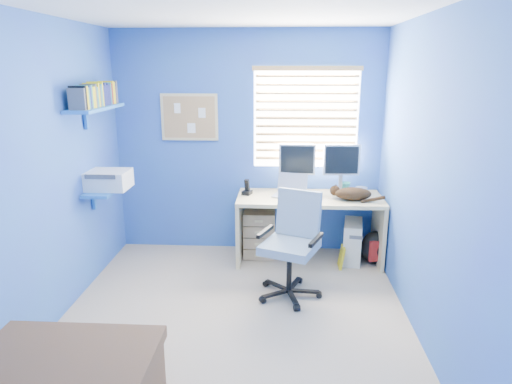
# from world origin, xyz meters

# --- Properties ---
(floor) EXTENTS (3.00, 3.20, 0.00)m
(floor) POSITION_xyz_m (0.00, 0.00, 0.00)
(floor) COLOR #A49685
(floor) RESTS_ON ground
(ceiling) EXTENTS (3.00, 3.20, 0.00)m
(ceiling) POSITION_xyz_m (0.00, 0.00, 2.50)
(ceiling) COLOR white
(ceiling) RESTS_ON wall_back
(wall_back) EXTENTS (3.00, 0.01, 2.50)m
(wall_back) POSITION_xyz_m (0.00, 1.60, 1.25)
(wall_back) COLOR #306CB4
(wall_back) RESTS_ON ground
(wall_front) EXTENTS (3.00, 0.01, 2.50)m
(wall_front) POSITION_xyz_m (0.00, -1.60, 1.25)
(wall_front) COLOR #306CB4
(wall_front) RESTS_ON ground
(wall_left) EXTENTS (0.01, 3.20, 2.50)m
(wall_left) POSITION_xyz_m (-1.50, 0.00, 1.25)
(wall_left) COLOR #306CB4
(wall_left) RESTS_ON ground
(wall_right) EXTENTS (0.01, 3.20, 2.50)m
(wall_right) POSITION_xyz_m (1.50, 0.00, 1.25)
(wall_right) COLOR #306CB4
(wall_right) RESTS_ON ground
(desk) EXTENTS (1.56, 0.65, 0.74)m
(desk) POSITION_xyz_m (0.70, 1.26, 0.37)
(desk) COLOR tan
(desk) RESTS_ON floor
(laptop) EXTENTS (0.39, 0.35, 0.22)m
(laptop) POSITION_xyz_m (0.48, 1.25, 0.85)
(laptop) COLOR silver
(laptop) RESTS_ON desk
(monitor_left) EXTENTS (0.41, 0.14, 0.54)m
(monitor_left) POSITION_xyz_m (0.56, 1.46, 1.01)
(monitor_left) COLOR silver
(monitor_left) RESTS_ON desk
(monitor_right) EXTENTS (0.41, 0.14, 0.54)m
(monitor_right) POSITION_xyz_m (1.05, 1.46, 1.01)
(monitor_right) COLOR silver
(monitor_right) RESTS_ON desk
(phone) EXTENTS (0.12, 0.13, 0.17)m
(phone) POSITION_xyz_m (0.01, 1.31, 0.82)
(phone) COLOR black
(phone) RESTS_ON desk
(mug) EXTENTS (0.10, 0.09, 0.10)m
(mug) POSITION_xyz_m (1.11, 1.50, 0.79)
(mug) COLOR #237E72
(mug) RESTS_ON desk
(cd_spindle) EXTENTS (0.13, 0.13, 0.07)m
(cd_spindle) POSITION_xyz_m (1.27, 1.42, 0.78)
(cd_spindle) COLOR silver
(cd_spindle) RESTS_ON desk
(cat) EXTENTS (0.43, 0.34, 0.14)m
(cat) POSITION_xyz_m (1.14, 1.15, 0.81)
(cat) COLOR black
(cat) RESTS_ON desk
(tower_pc) EXTENTS (0.26, 0.47, 0.45)m
(tower_pc) POSITION_xyz_m (1.19, 1.28, 0.23)
(tower_pc) COLOR beige
(tower_pc) RESTS_ON floor
(drawer_boxes) EXTENTS (0.35, 0.28, 0.54)m
(drawer_boxes) POSITION_xyz_m (0.15, 1.33, 0.27)
(drawer_boxes) COLOR tan
(drawer_boxes) RESTS_ON floor
(yellow_book) EXTENTS (0.03, 0.17, 0.24)m
(yellow_book) POSITION_xyz_m (1.05, 1.08, 0.12)
(yellow_book) COLOR yellow
(yellow_book) RESTS_ON floor
(backpack) EXTENTS (0.38, 0.33, 0.37)m
(backpack) POSITION_xyz_m (1.43, 1.20, 0.19)
(backpack) COLOR black
(backpack) RESTS_ON floor
(office_chair) EXTENTS (0.74, 0.74, 0.98)m
(office_chair) POSITION_xyz_m (0.49, 0.46, 0.37)
(office_chair) COLOR black
(office_chair) RESTS_ON floor
(window_blinds) EXTENTS (1.15, 0.05, 1.10)m
(window_blinds) POSITION_xyz_m (0.65, 1.57, 1.55)
(window_blinds) COLOR white
(window_blinds) RESTS_ON ground
(corkboard) EXTENTS (0.64, 0.02, 0.52)m
(corkboard) POSITION_xyz_m (-0.65, 1.58, 1.55)
(corkboard) COLOR tan
(corkboard) RESTS_ON ground
(wall_shelves) EXTENTS (0.42, 0.90, 1.05)m
(wall_shelves) POSITION_xyz_m (-1.35, 0.75, 1.43)
(wall_shelves) COLOR blue
(wall_shelves) RESTS_ON ground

